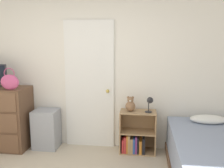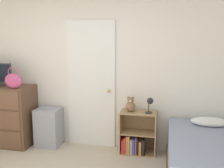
{
  "view_description": "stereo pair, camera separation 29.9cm",
  "coord_description": "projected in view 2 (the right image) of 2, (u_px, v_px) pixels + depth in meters",
  "views": [
    {
      "loc": [
        0.9,
        -1.86,
        1.74
      ],
      "look_at": [
        0.41,
        1.83,
        1.1
      ],
      "focal_mm": 40.0,
      "sensor_mm": 36.0,
      "label": 1
    },
    {
      "loc": [
        1.2,
        -1.81,
        1.74
      ],
      "look_at": [
        0.41,
        1.83,
        1.1
      ],
      "focal_mm": 40.0,
      "sensor_mm": 36.0,
      "label": 2
    }
  ],
  "objects": [
    {
      "name": "wall_back",
      "position": [
        91.0,
        70.0,
        4.1
      ],
      "size": [
        10.0,
        0.06,
        2.55
      ],
      "color": "white",
      "rests_on": "ground_plane"
    },
    {
      "name": "handbag",
      "position": [
        13.0,
        81.0,
        3.9
      ],
      "size": [
        0.29,
        0.1,
        0.34
      ],
      "color": "#C64C7F",
      "rests_on": "dresser"
    },
    {
      "name": "dresser",
      "position": [
        2.0,
        115.0,
        4.24
      ],
      "size": [
        1.06,
        0.52,
        1.01
      ],
      "color": "brown",
      "rests_on": "ground_plane"
    },
    {
      "name": "bed",
      "position": [
        218.0,
        167.0,
        2.93
      ],
      "size": [
        1.16,
        1.92,
        0.68
      ],
      "color": "brown",
      "rests_on": "ground_plane"
    },
    {
      "name": "door_closed",
      "position": [
        91.0,
        85.0,
        4.09
      ],
      "size": [
        0.8,
        0.09,
        2.07
      ],
      "color": "white",
      "rests_on": "ground_plane"
    },
    {
      "name": "storage_bin",
      "position": [
        49.0,
        127.0,
        4.19
      ],
      "size": [
        0.39,
        0.35,
        0.64
      ],
      "color": "#999EA8",
      "rests_on": "ground_plane"
    },
    {
      "name": "bookshelf",
      "position": [
        136.0,
        138.0,
        3.91
      ],
      "size": [
        0.56,
        0.31,
        0.67
      ],
      "color": "tan",
      "rests_on": "ground_plane"
    },
    {
      "name": "desk_lamp",
      "position": [
        150.0,
        103.0,
        3.73
      ],
      "size": [
        0.12,
        0.12,
        0.24
      ],
      "color": "#262628",
      "rests_on": "bookshelf"
    },
    {
      "name": "teddy_bear",
      "position": [
        131.0,
        105.0,
        3.84
      ],
      "size": [
        0.15,
        0.15,
        0.24
      ],
      "color": "#8C6647",
      "rests_on": "bookshelf"
    }
  ]
}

